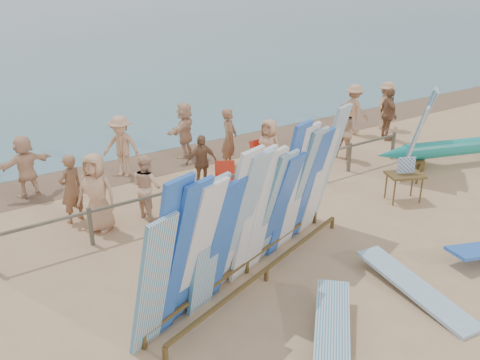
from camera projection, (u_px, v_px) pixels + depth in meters
ground at (319, 249)px, 11.07m from camera, size 160.00×160.00×0.00m
wet_sand_strip at (167, 158)px, 16.56m from camera, size 40.00×2.60×0.01m
fence at (241, 180)px, 13.12m from camera, size 12.08×0.08×0.90m
main_surfboard_rack at (257, 216)px, 9.54m from camera, size 5.93×2.60×2.98m
side_surfboard_rack at (418, 134)px, 14.99m from camera, size 2.31×1.70×2.68m
outrigger_canoe at (459, 148)px, 15.86m from camera, size 5.70×2.31×0.83m
vendor_table at (404, 186)px, 13.30m from camera, size 1.10×0.96×1.21m
flat_board_b at (414, 294)px, 9.49m from camera, size 0.90×2.75×0.29m
flat_board_e at (331, 349)px, 8.09m from camera, size 2.29×2.30×0.43m
beach_chair_left at (226, 184)px, 13.84m from camera, size 0.73×0.74×0.85m
beach_chair_right at (269, 164)px, 15.22m from camera, size 0.88×0.88×0.98m
stroller at (263, 164)px, 14.79m from camera, size 0.56×0.80×1.09m
beachgoer_9 at (354, 109)px, 18.80m from camera, size 0.68×1.27×1.87m
beachgoer_2 at (147, 186)px, 12.27m from camera, size 0.50×0.83×1.61m
beachgoer_3 at (121, 146)px, 14.80m from camera, size 1.11×1.23×1.83m
beachgoer_4 at (201, 162)px, 13.91m from camera, size 0.96×0.51×1.56m
beachgoer_6 at (269, 148)px, 14.75m from camera, size 0.62×0.93×1.75m
beachgoer_extra_0 at (386, 106)px, 19.43m from camera, size 1.29×0.93×1.84m
beachgoer_10 at (388, 114)px, 18.12m from camera, size 0.89×1.20×1.88m
beachgoer_1 at (71, 189)px, 12.01m from camera, size 0.70×0.52×1.70m
beachgoer_7 at (229, 138)px, 15.47m from camera, size 0.76×0.70×1.85m
beachgoer_8 at (345, 132)px, 16.08m from camera, size 0.79×1.00×1.86m
beachgoer_0 at (96, 192)px, 11.58m from camera, size 0.94×0.97×1.88m
beachgoer_11 at (25, 166)px, 13.45m from camera, size 1.64×0.81×1.70m
beachgoer_5 at (185, 130)px, 16.43m from camera, size 1.65×1.47×1.81m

